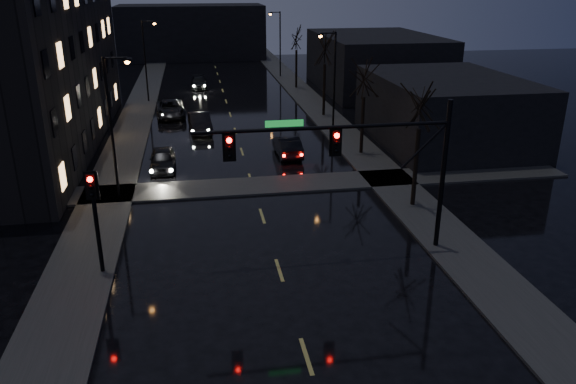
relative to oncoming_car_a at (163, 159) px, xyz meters
name	(u,v)px	position (x,y,z in m)	size (l,w,h in m)	color
sidewalk_left	(133,126)	(-3.01, 12.23, -0.64)	(3.00, 140.00, 0.12)	#2D2D2B
sidewalk_right	(327,118)	(13.99, 12.23, -0.64)	(3.00, 140.00, 0.12)	#2D2D2B
sidewalk_cross	(253,186)	(5.49, -4.27, -0.64)	(40.00, 3.00, 0.12)	#2D2D2B
apartment_block	(3,66)	(-11.01, 7.23, 5.30)	(12.00, 30.00, 12.00)	black
commercial_right_near	(445,110)	(20.99, 3.23, 1.80)	(10.00, 14.00, 5.00)	black
commercial_right_far	(375,62)	(22.49, 25.23, 2.30)	(12.00, 18.00, 6.00)	black
far_block	(192,32)	(2.49, 55.23, 3.30)	(22.00, 10.00, 8.00)	black
signal_mast	(364,152)	(9.34, -13.77, 4.17)	(11.11, 0.41, 7.00)	black
signal_pole_left	(95,208)	(-2.01, -13.78, 2.32)	(0.35, 0.41, 4.53)	black
tree_near	(422,95)	(13.89, -8.77, 5.52)	(3.52, 3.52, 8.08)	black
tree_mid_a	(365,72)	(13.89, 1.23, 5.13)	(3.30, 3.30, 7.58)	black
tree_mid_b	(325,42)	(13.89, 13.23, 5.91)	(3.74, 3.74, 8.59)	black
tree_far	(296,34)	(13.89, 27.23, 5.36)	(3.43, 3.43, 7.88)	black
streetlight_l_near	(114,116)	(-2.09, -4.77, 4.08)	(1.53, 0.28, 8.00)	black
streetlight_l_far	(147,54)	(-2.09, 22.23, 4.08)	(1.53, 0.28, 8.00)	black
streetlight_r_mid	(332,74)	(13.07, 7.23, 4.08)	(1.53, 0.28, 8.00)	black
streetlight_r_far	(278,39)	(13.07, 35.23, 4.08)	(1.53, 0.28, 8.00)	black
oncoming_car_a	(163,159)	(0.00, 0.00, 0.00)	(1.64, 4.09, 1.39)	black
oncoming_car_b	(200,123)	(2.63, 9.42, 0.08)	(1.63, 4.69, 1.54)	black
oncoming_car_c	(171,109)	(0.11, 15.25, 0.05)	(2.49, 5.41, 1.50)	black
oncoming_car_d	(199,82)	(2.92, 29.18, -0.05)	(1.81, 4.44, 1.29)	black
lead_car	(287,146)	(8.60, 1.69, 0.02)	(1.51, 4.34, 1.43)	black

